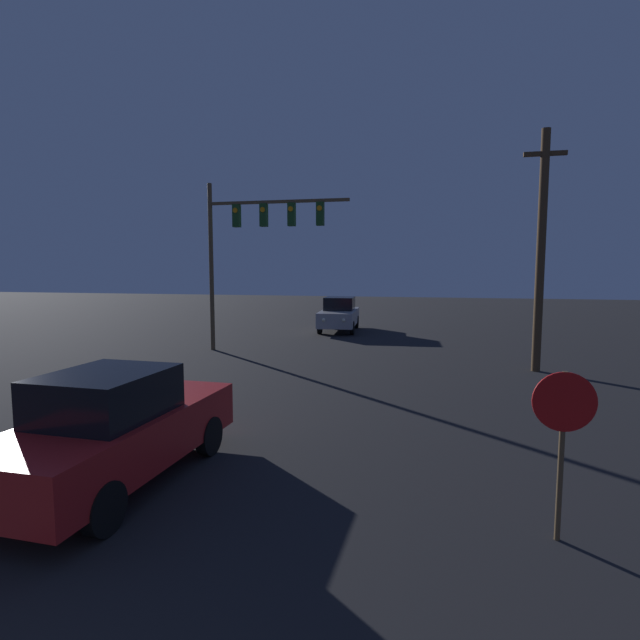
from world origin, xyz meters
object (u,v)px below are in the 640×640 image
object	(u,v)px
car_near	(116,428)
stop_sign	(563,424)
traffic_signal_mast	(252,233)
car_far	(339,314)
utility_pole	(541,249)

from	to	relation	value
car_near	stop_sign	distance (m)	6.45
car_near	traffic_signal_mast	bearing A→B (deg)	102.55
car_far	utility_pole	size ratio (longest dim) A/B	0.62
car_near	stop_sign	size ratio (longest dim) A/B	2.22
car_near	stop_sign	world-z (taller)	stop_sign
traffic_signal_mast	car_near	bearing A→B (deg)	-79.36
traffic_signal_mast	stop_sign	xyz separation A→B (m)	(8.75, -12.69, -3.29)
car_near	stop_sign	bearing A→B (deg)	-0.37
car_near	traffic_signal_mast	distance (m)	13.24
car_far	stop_sign	size ratio (longest dim) A/B	2.24
car_near	traffic_signal_mast	xyz separation A→B (m)	(-2.33, 12.43, 3.90)
traffic_signal_mast	stop_sign	distance (m)	15.76
car_far	utility_pole	distance (m)	12.77
car_far	traffic_signal_mast	world-z (taller)	traffic_signal_mast
car_far	traffic_signal_mast	bearing A→B (deg)	69.77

